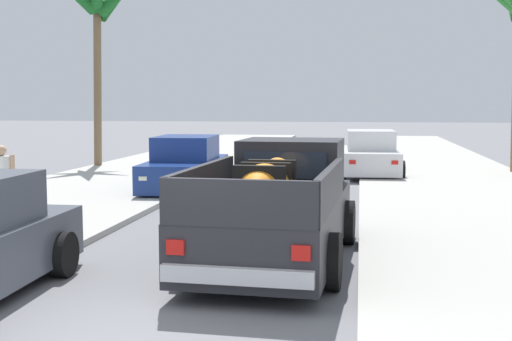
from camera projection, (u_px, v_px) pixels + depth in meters
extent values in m
cube|color=#B2AFA8|center=(104.00, 186.00, 19.21)|extent=(5.34, 60.00, 0.12)
cube|color=#B2AFA8|center=(461.00, 193.00, 17.68)|extent=(5.34, 60.00, 0.12)
cube|color=silver|center=(147.00, 187.00, 19.01)|extent=(0.16, 60.00, 0.10)
cube|color=silver|center=(412.00, 192.00, 17.88)|extent=(0.16, 60.00, 0.10)
cube|color=#28282D|center=(276.00, 223.00, 10.24)|extent=(2.17, 5.19, 0.80)
cube|color=#28282D|center=(292.00, 162.00, 11.72)|extent=(1.79, 1.58, 0.80)
cube|color=#283342|center=(285.00, 165.00, 10.97)|extent=(1.38, 0.13, 0.44)
cube|color=#283342|center=(298.00, 158.00, 12.45)|extent=(1.46, 0.13, 0.48)
cube|color=#28282D|center=(203.00, 184.00, 9.52)|extent=(0.27, 3.30, 0.56)
cube|color=#28282D|center=(330.00, 188.00, 9.15)|extent=(0.27, 3.30, 0.56)
cube|color=#28282D|center=(238.00, 203.00, 7.73)|extent=(1.88, 0.19, 0.56)
cube|color=silver|center=(236.00, 276.00, 7.72)|extent=(1.83, 0.21, 0.20)
cylinder|color=black|center=(237.00, 218.00, 11.95)|extent=(0.30, 0.77, 0.76)
cylinder|color=black|center=(347.00, 222.00, 11.55)|extent=(0.30, 0.77, 0.76)
cylinder|color=black|center=(187.00, 254.00, 9.09)|extent=(0.30, 0.77, 0.76)
cylinder|color=black|center=(331.00, 261.00, 8.70)|extent=(0.30, 0.77, 0.76)
cube|color=red|center=(175.00, 247.00, 7.87)|extent=(0.22, 0.05, 0.18)
cube|color=red|center=(301.00, 253.00, 7.57)|extent=(0.22, 0.05, 0.18)
ellipsoid|color=orange|center=(266.00, 184.00, 9.38)|extent=(0.78, 1.73, 0.60)
sphere|color=orange|center=(277.00, 172.00, 10.30)|extent=(0.44, 0.44, 0.44)
cube|color=black|center=(259.00, 188.00, 8.93)|extent=(0.72, 0.16, 0.61)
cube|color=black|center=(266.00, 184.00, 9.38)|extent=(0.72, 0.16, 0.61)
cube|color=black|center=(272.00, 180.00, 9.84)|extent=(0.72, 0.16, 0.61)
cube|color=silver|center=(370.00, 160.00, 22.30)|extent=(1.91, 4.26, 0.72)
cube|color=silver|center=(370.00, 140.00, 22.13)|extent=(1.59, 2.15, 0.64)
cube|color=#283342|center=(369.00, 139.00, 23.10)|extent=(1.37, 0.13, 0.52)
cube|color=#283342|center=(372.00, 142.00, 21.18)|extent=(1.34, 0.13, 0.50)
cylinder|color=black|center=(342.00, 163.00, 23.72)|extent=(0.24, 0.65, 0.64)
cylinder|color=black|center=(394.00, 163.00, 23.50)|extent=(0.24, 0.65, 0.64)
cylinder|color=black|center=(343.00, 170.00, 21.14)|extent=(0.24, 0.65, 0.64)
cylinder|color=black|center=(401.00, 171.00, 20.93)|extent=(0.24, 0.65, 0.64)
cube|color=red|center=(352.00, 162.00, 20.28)|extent=(0.20, 0.05, 0.12)
cube|color=white|center=(350.00, 153.00, 24.45)|extent=(0.20, 0.05, 0.10)
cube|color=red|center=(395.00, 163.00, 20.13)|extent=(0.20, 0.05, 0.12)
cube|color=white|center=(384.00, 153.00, 24.31)|extent=(0.20, 0.05, 0.10)
cube|color=navy|center=(186.00, 173.00, 18.24)|extent=(1.99, 4.29, 0.72)
cube|color=navy|center=(186.00, 148.00, 18.27)|extent=(1.63, 2.18, 0.64)
cube|color=#283342|center=(178.00, 151.00, 17.31)|extent=(1.37, 0.16, 0.52)
cube|color=#283342|center=(193.00, 146.00, 19.23)|extent=(1.34, 0.15, 0.50)
cylinder|color=black|center=(210.00, 187.00, 16.88)|extent=(0.25, 0.65, 0.64)
cylinder|color=black|center=(141.00, 186.00, 17.06)|extent=(0.25, 0.65, 0.64)
cylinder|color=black|center=(225.00, 176.00, 19.46)|extent=(0.25, 0.65, 0.64)
cylinder|color=black|center=(165.00, 175.00, 19.64)|extent=(0.25, 0.65, 0.64)
cube|color=red|center=(220.00, 162.00, 20.25)|extent=(0.20, 0.05, 0.12)
cube|color=white|center=(193.00, 179.00, 16.08)|extent=(0.20, 0.05, 0.10)
cube|color=red|center=(179.00, 162.00, 20.38)|extent=(0.20, 0.05, 0.12)
cube|color=white|center=(143.00, 179.00, 16.20)|extent=(0.20, 0.05, 0.10)
cylinder|color=black|center=(63.00, 254.00, 9.37)|extent=(0.24, 0.65, 0.64)
cube|color=red|center=(68.00, 221.00, 10.16)|extent=(0.20, 0.05, 0.12)
cone|color=#2D7F33|center=(511.00, 3.00, 22.98)|extent=(0.87, 1.73, 1.48)
cylinder|color=brown|center=(98.00, 79.00, 24.78)|extent=(0.29, 0.60, 6.65)
cone|color=#196023|center=(114.00, 3.00, 25.12)|extent=(1.36, 1.70, 1.51)
cylinder|color=navy|center=(8.00, 203.00, 13.56)|extent=(0.14, 0.14, 0.82)
cube|color=white|center=(2.00, 169.00, 13.51)|extent=(0.44, 0.35, 0.55)
sphere|color=tan|center=(1.00, 151.00, 13.47)|extent=(0.22, 0.22, 0.22)
cylinder|color=tan|center=(13.00, 168.00, 13.47)|extent=(0.09, 0.09, 0.55)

